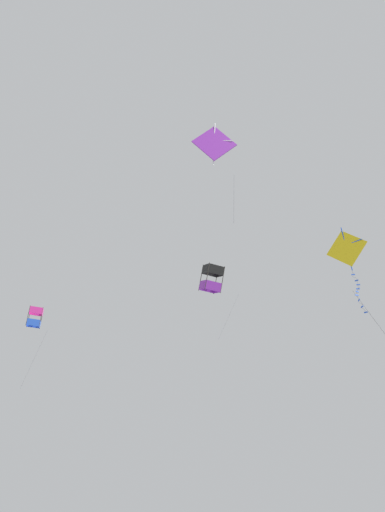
{
  "coord_description": "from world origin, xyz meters",
  "views": [
    {
      "loc": [
        -16.11,
        -16.1,
        0.5
      ],
      "look_at": [
        -3.12,
        -1.25,
        15.78
      ],
      "focal_mm": 30.02,
      "sensor_mm": 36.0,
      "label": 1
    }
  ],
  "objects_px": {
    "kite_diamond_mid_left": "(214,143)",
    "kite_diamond_upper_right": "(347,250)",
    "kite_box_near_right": "(35,318)",
    "kite_box_far_centre": "(212,279)"
  },
  "relations": [
    {
      "from": "kite_box_near_right",
      "to": "kite_diamond_mid_left",
      "type": "bearing_deg",
      "value": -64.88
    },
    {
      "from": "kite_box_far_centre",
      "to": "kite_box_near_right",
      "type": "relative_size",
      "value": 1.17
    },
    {
      "from": "kite_box_far_centre",
      "to": "kite_diamond_upper_right",
      "type": "xyz_separation_m",
      "value": [
        -0.02,
        -10.07,
        -3.45
      ]
    },
    {
      "from": "kite_diamond_mid_left",
      "to": "kite_diamond_upper_right",
      "type": "distance_m",
      "value": 8.81
    },
    {
      "from": "kite_box_near_right",
      "to": "kite_diamond_upper_right",
      "type": "distance_m",
      "value": 19.7
    },
    {
      "from": "kite_diamond_mid_left",
      "to": "kite_box_near_right",
      "type": "bearing_deg",
      "value": 119.13
    },
    {
      "from": "kite_box_near_right",
      "to": "kite_diamond_upper_right",
      "type": "xyz_separation_m",
      "value": [
        8.93,
        -17.56,
        -0.18
      ]
    },
    {
      "from": "kite_box_near_right",
      "to": "kite_diamond_upper_right",
      "type": "bearing_deg",
      "value": -39.71
    },
    {
      "from": "kite_diamond_mid_left",
      "to": "kite_diamond_upper_right",
      "type": "relative_size",
      "value": 0.67
    },
    {
      "from": "kite_box_far_centre",
      "to": "kite_diamond_mid_left",
      "type": "relative_size",
      "value": 0.98
    }
  ]
}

